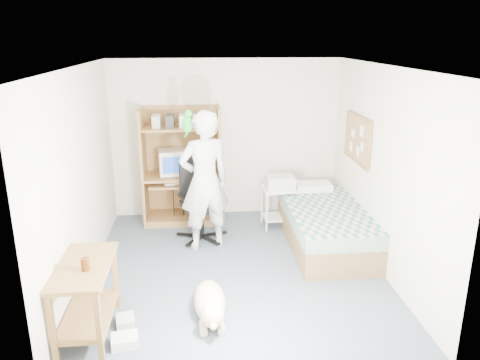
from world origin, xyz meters
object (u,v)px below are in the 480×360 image
Objects in this scene: side_desk at (86,289)px; printer_cart at (279,201)px; person at (204,181)px; dog at (210,303)px; office_chair at (200,211)px; bed at (325,225)px; computer_hutch at (182,170)px.

side_desk reaches higher than printer_cart.
dog is (0.01, -1.74, -0.79)m from person.
person is (0.07, -0.31, 0.55)m from office_chair.
printer_cart is at bearing 127.02° from bed.
dog is (-1.65, -1.65, -0.12)m from bed.
person is at bearing 58.12° from side_desk.
bed is 0.89m from printer_cart.
person is at bearing 177.03° from bed.
person reaches higher than computer_hutch.
side_desk is 0.96× the size of dog.
dog is at bearing -134.99° from bed.
printer_cart is (1.21, 0.31, 0.01)m from office_chair.
side_desk is 2.48m from office_chair.
bed is at bearing 32.50° from side_desk.
computer_hutch is 0.94× the size of person.
bed is 2.02× the size of side_desk.
printer_cart is at bearing 62.14° from dog.
office_chair is 1.24m from printer_cart.
office_chair is at bearing 167.17° from bed.
computer_hutch is at bearing 94.68° from dog.
bed reaches higher than dog.
computer_hutch is 2.87m from dog.
side_desk is 0.87× the size of office_chair.
person reaches higher than office_chair.
bed is 3.39m from side_desk.
bed is at bearing 157.43° from person.
printer_cart is (1.12, 2.36, 0.25)m from dog.
side_desk is at bearing 38.52° from person.
bed is at bearing 42.55° from dog.
person is at bearing 88.00° from dog.
computer_hutch is at bearing 159.62° from printer_cart.
computer_hutch reaches higher than bed.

